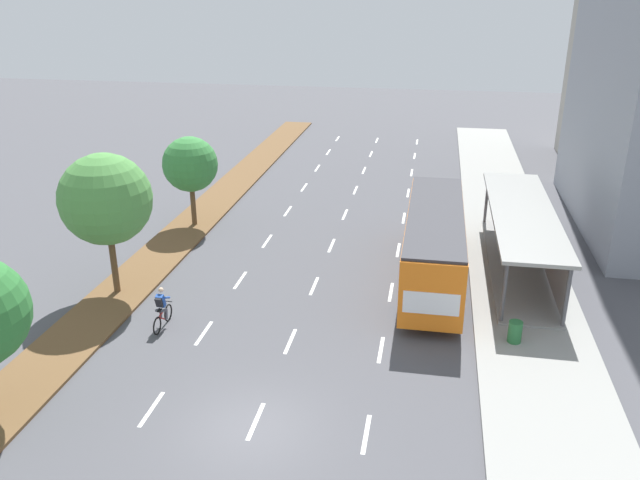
# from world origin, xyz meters

# --- Properties ---
(ground_plane) EXTENTS (140.00, 140.00, 0.00)m
(ground_plane) POSITION_xyz_m (0.00, 0.00, 0.00)
(ground_plane) COLOR #4C4C51
(median_strip) EXTENTS (2.60, 52.00, 0.12)m
(median_strip) POSITION_xyz_m (-8.30, 20.00, 0.06)
(median_strip) COLOR brown
(median_strip) RESTS_ON ground
(sidewalk_right) EXTENTS (4.50, 52.00, 0.15)m
(sidewalk_right) POSITION_xyz_m (9.25, 20.00, 0.07)
(sidewalk_right) COLOR gray
(sidewalk_right) RESTS_ON ground
(lane_divider_left) EXTENTS (0.14, 46.44, 0.01)m
(lane_divider_left) POSITION_xyz_m (-3.50, 17.72, 0.00)
(lane_divider_left) COLOR white
(lane_divider_left) RESTS_ON ground
(lane_divider_center) EXTENTS (0.14, 46.44, 0.01)m
(lane_divider_center) POSITION_xyz_m (0.00, 17.72, 0.00)
(lane_divider_center) COLOR white
(lane_divider_center) RESTS_ON ground
(lane_divider_right) EXTENTS (0.14, 46.44, 0.01)m
(lane_divider_right) POSITION_xyz_m (3.50, 17.72, 0.00)
(lane_divider_right) COLOR white
(lane_divider_right) RESTS_ON ground
(bus_shelter) EXTENTS (2.90, 12.59, 2.86)m
(bus_shelter) POSITION_xyz_m (9.53, 13.87, 1.87)
(bus_shelter) COLOR gray
(bus_shelter) RESTS_ON sidewalk_right
(bus) EXTENTS (2.54, 11.29, 3.37)m
(bus) POSITION_xyz_m (5.25, 11.88, 2.07)
(bus) COLOR orange
(bus) RESTS_ON ground
(cyclist) EXTENTS (0.46, 1.82, 1.71)m
(cyclist) POSITION_xyz_m (-5.26, 5.51, 0.79)
(cyclist) COLOR black
(cyclist) RESTS_ON ground
(median_tree_second) EXTENTS (3.90, 3.90, 6.24)m
(median_tree_second) POSITION_xyz_m (-8.47, 8.01, 4.40)
(median_tree_second) COLOR brown
(median_tree_second) RESTS_ON median_strip
(median_tree_third) EXTENTS (3.04, 3.04, 5.01)m
(median_tree_third) POSITION_xyz_m (-8.13, 16.76, 3.60)
(median_tree_third) COLOR brown
(median_tree_third) RESTS_ON median_strip
(trash_bin) EXTENTS (0.52, 0.52, 0.85)m
(trash_bin) POSITION_xyz_m (8.45, 6.59, 0.57)
(trash_bin) COLOR #286B38
(trash_bin) RESTS_ON sidewalk_right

